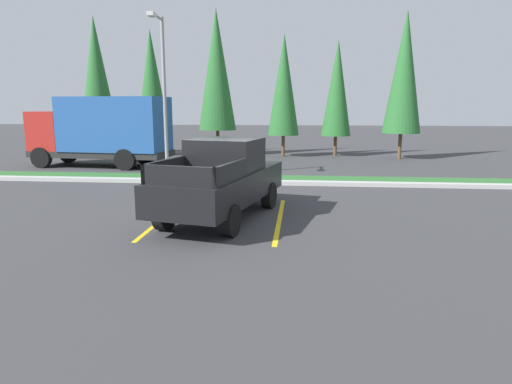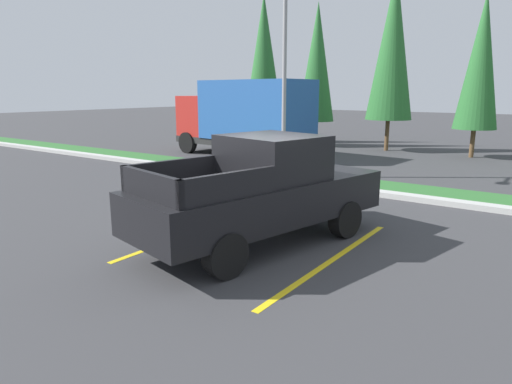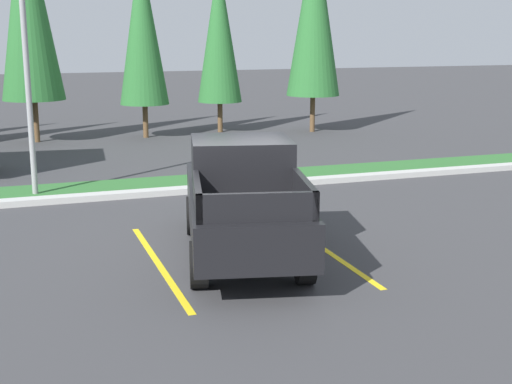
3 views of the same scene
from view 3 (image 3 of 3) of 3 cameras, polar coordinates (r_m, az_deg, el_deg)
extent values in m
plane|color=#38383A|center=(13.26, -1.76, -4.71)|extent=(120.00, 120.00, 0.00)
cube|color=yellow|center=(12.60, -7.78, -5.75)|extent=(0.12, 4.80, 0.01)
cube|color=yellow|center=(13.51, 5.25, -4.41)|extent=(0.12, 4.80, 0.01)
cube|color=#B2B2AD|center=(17.92, -6.55, 0.09)|extent=(56.00, 0.40, 0.15)
cube|color=#2D662D|center=(18.98, -7.27, 0.64)|extent=(56.00, 1.80, 0.06)
cylinder|color=black|center=(14.31, -5.01, -1.86)|extent=(0.44, 0.80, 0.76)
cylinder|color=black|center=(14.44, 1.75, -1.68)|extent=(0.44, 0.80, 0.76)
cylinder|color=black|center=(11.33, -4.61, -5.80)|extent=(0.44, 0.80, 0.76)
cylinder|color=black|center=(11.50, 3.92, -5.51)|extent=(0.44, 0.80, 0.76)
cube|color=black|center=(12.73, -1.05, -1.34)|extent=(3.00, 5.49, 0.76)
cube|color=black|center=(12.85, -1.19, 2.45)|extent=(2.07, 1.95, 0.84)
cube|color=#2D3842|center=(13.65, -1.50, 3.27)|extent=(1.59, 0.42, 0.63)
cube|color=black|center=(11.13, -4.72, -0.26)|extent=(0.52, 1.88, 0.44)
cube|color=black|center=(11.30, 3.92, -0.05)|extent=(0.52, 1.88, 0.44)
cube|color=black|center=(10.32, 0.15, -1.26)|extent=(1.78, 0.50, 0.44)
cube|color=silver|center=(15.26, -1.94, 0.11)|extent=(1.80, 0.55, 0.28)
cylinder|color=gray|center=(18.00, -17.88, 9.59)|extent=(0.14, 0.14, 6.35)
cylinder|color=brown|center=(27.33, -17.19, 5.45)|extent=(0.20, 0.20, 1.55)
cylinder|color=brown|center=(27.59, -8.83, 5.65)|extent=(0.20, 0.20, 1.27)
cone|color=#28662D|center=(27.39, -9.09, 13.01)|extent=(1.84, 1.84, 5.80)
cylinder|color=brown|center=(28.82, -2.89, 6.02)|extent=(0.20, 0.20, 1.22)
cone|color=#28662D|center=(28.62, -2.97, 12.77)|extent=(1.76, 1.76, 5.55)
cylinder|color=brown|center=(28.98, 4.54, 6.28)|extent=(0.20, 0.20, 1.46)
cone|color=#28662D|center=(28.81, 4.68, 14.34)|extent=(2.11, 2.11, 6.67)
camera|label=1|loc=(5.97, 66.99, -5.12)|focal=31.30mm
camera|label=2|loc=(9.90, 41.65, 3.39)|focal=31.74mm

